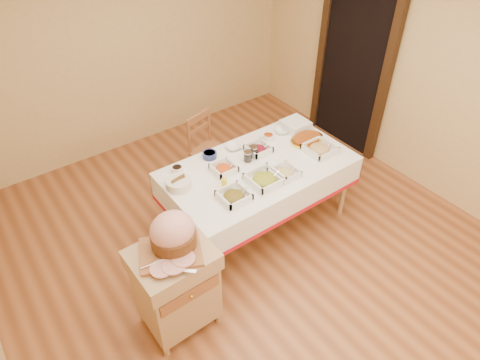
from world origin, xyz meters
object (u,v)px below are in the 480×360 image
at_px(preserve_jar_right, 254,152).
at_px(bread_basket, 179,183).
at_px(dining_chair, 209,150).
at_px(ham_on_board, 173,235).
at_px(plate_stack, 295,125).
at_px(brass_platter, 307,139).
at_px(dining_table, 258,178).
at_px(mustard_bottle, 224,184).
at_px(preserve_jar_left, 248,157).
at_px(butcher_cart, 176,285).

xyz_separation_m(preserve_jar_right, bread_basket, (-0.83, 0.01, -0.01)).
xyz_separation_m(dining_chair, ham_on_board, (-1.19, -1.41, 0.54)).
bearing_deg(bread_basket, ham_on_board, -121.82).
relative_size(plate_stack, brass_platter, 0.68).
xyz_separation_m(ham_on_board, bread_basket, (0.42, 0.68, -0.18)).
distance_m(dining_chair, preserve_jar_right, 0.82).
distance_m(ham_on_board, brass_platter, 1.95).
bearing_deg(dining_table, brass_platter, 3.32).
height_order(mustard_bottle, plate_stack, mustard_bottle).
xyz_separation_m(dining_table, plate_stack, (0.72, 0.28, 0.21)).
distance_m(preserve_jar_left, mustard_bottle, 0.49).
bearing_deg(dining_chair, preserve_jar_left, -92.07).
relative_size(preserve_jar_right, mustard_bottle, 0.72).
bearing_deg(plate_stack, dining_table, -158.46).
relative_size(preserve_jar_right, plate_stack, 0.43).
xyz_separation_m(dining_table, brass_platter, (0.66, 0.04, 0.18)).
height_order(preserve_jar_left, mustard_bottle, mustard_bottle).
bearing_deg(preserve_jar_left, ham_on_board, -151.28).
bearing_deg(dining_chair, butcher_cart, -130.63).
bearing_deg(dining_table, preserve_jar_left, 108.91).
height_order(preserve_jar_left, plate_stack, preserve_jar_left).
bearing_deg(ham_on_board, dining_chair, 49.74).
height_order(dining_chair, preserve_jar_left, preserve_jar_left).
bearing_deg(brass_platter, plate_stack, 76.56).
relative_size(butcher_cart, bread_basket, 3.65).
xyz_separation_m(ham_on_board, mustard_bottle, (0.73, 0.41, -0.15)).
bearing_deg(plate_stack, preserve_jar_left, -168.05).
bearing_deg(mustard_bottle, dining_table, 12.46).
bearing_deg(brass_platter, mustard_bottle, -172.81).
height_order(butcher_cart, preserve_jar_left, preserve_jar_left).
bearing_deg(ham_on_board, preserve_jar_left, 28.72).
height_order(dining_chair, mustard_bottle, mustard_bottle).
bearing_deg(preserve_jar_left, plate_stack, 11.95).
distance_m(ham_on_board, mustard_bottle, 0.85).
bearing_deg(preserve_jar_left, brass_platter, -6.86).
distance_m(butcher_cart, mustard_bottle, 0.96).
distance_m(butcher_cart, plate_stack, 2.16).
xyz_separation_m(preserve_jar_left, bread_basket, (-0.74, 0.05, -0.00)).
bearing_deg(preserve_jar_left, butcher_cart, -150.88).
height_order(ham_on_board, mustard_bottle, ham_on_board).
bearing_deg(butcher_cart, preserve_jar_right, 28.44).
xyz_separation_m(mustard_bottle, plate_stack, (1.19, 0.39, -0.02)).
distance_m(preserve_jar_left, brass_platter, 0.71).
distance_m(dining_table, plate_stack, 0.80).
bearing_deg(preserve_jar_right, bread_basket, 179.00).
xyz_separation_m(dining_table, mustard_bottle, (-0.47, -0.10, 0.23)).
xyz_separation_m(bread_basket, brass_platter, (1.44, -0.13, -0.02)).
bearing_deg(dining_table, bread_basket, 167.77).
bearing_deg(preserve_jar_left, mustard_bottle, -152.24).
relative_size(dining_chair, preserve_jar_left, 8.05).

